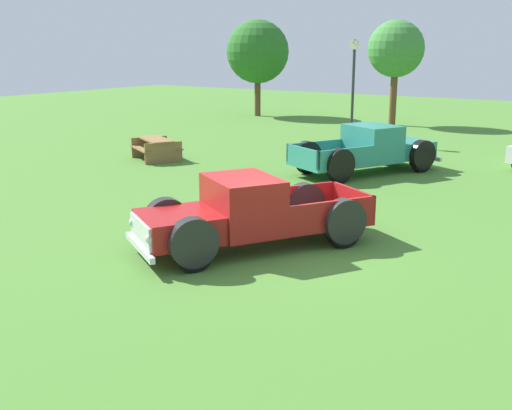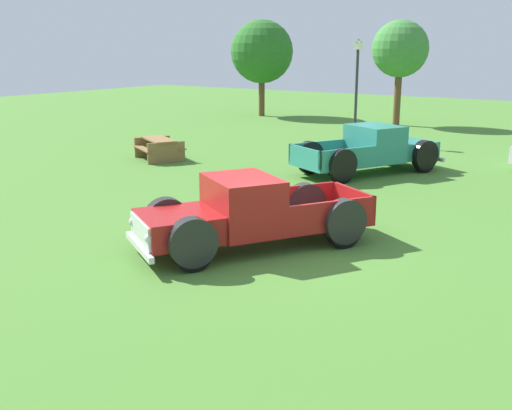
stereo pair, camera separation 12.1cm
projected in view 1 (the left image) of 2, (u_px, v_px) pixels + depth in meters
ground_plane at (269, 245)px, 12.92m from camera, size 80.00×80.00×0.00m
pickup_truck_foreground at (240, 215)px, 12.51m from camera, size 4.03×5.14×1.51m
pickup_truck_behind_left at (373, 150)px, 20.27m from camera, size 3.87×5.41×1.57m
lamp_post_near at (353, 90)px, 25.91m from camera, size 0.36×0.36×4.38m
picnic_table at (156, 146)px, 22.55m from camera, size 2.29×2.16×0.78m
oak_tree_east at (396, 49)px, 31.59m from camera, size 2.92×2.92×5.42m
oak_tree_west at (258, 52)px, 35.98m from camera, size 3.69×3.69×5.62m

